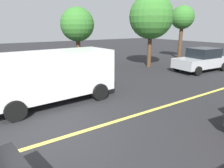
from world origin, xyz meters
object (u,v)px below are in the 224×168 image
object	(u,v)px
tree_left_verge	(182,18)
tree_centre_verge	(77,25)
white_van	(52,74)
car_silver_approaching	(202,60)
tree_right_verge	(151,17)

from	to	relation	value
tree_left_verge	tree_centre_verge	size ratio (longest dim) A/B	1.14
white_van	tree_centre_verge	xyz separation A→B (m)	(3.73, 5.52, 2.06)
car_silver_approaching	tree_centre_verge	world-z (taller)	tree_centre_verge
tree_right_verge	tree_left_verge	bearing A→B (deg)	15.01
tree_left_verge	tree_right_verge	size ratio (longest dim) A/B	0.92
car_silver_approaching	tree_left_verge	xyz separation A→B (m)	(3.56, 4.84, 3.16)
tree_left_verge	car_silver_approaching	bearing A→B (deg)	-126.33
tree_centre_verge	tree_right_verge	world-z (taller)	tree_right_verge
tree_right_verge	white_van	bearing A→B (deg)	-158.42
tree_left_verge	tree_centre_verge	world-z (taller)	tree_left_verge
white_van	tree_right_verge	xyz separation A→B (m)	(9.08, 3.59, 2.67)
tree_centre_verge	tree_left_verge	bearing A→B (deg)	-2.00
tree_left_verge	tree_centre_verge	distance (m)	11.13
white_van	tree_left_verge	distance (m)	15.93
tree_centre_verge	tree_right_verge	xyz separation A→B (m)	(5.36, -1.93, 0.61)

